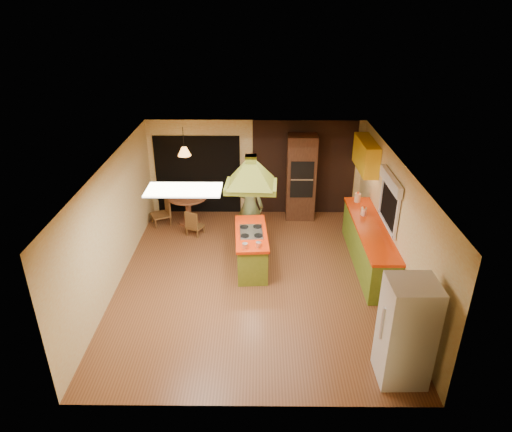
{
  "coord_description": "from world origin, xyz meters",
  "views": [
    {
      "loc": [
        0.11,
        -7.91,
        5.29
      ],
      "look_at": [
        0.04,
        0.6,
        1.15
      ],
      "focal_mm": 32.0,
      "sensor_mm": 36.0,
      "label": 1
    }
  ],
  "objects_px": {
    "wall_oven": "(301,177)",
    "dining_table": "(188,204)",
    "kitchen_island": "(251,249)",
    "man": "(250,206)",
    "canister_large": "(358,198)",
    "refrigerator": "(406,332)"
  },
  "relations": [
    {
      "from": "wall_oven",
      "to": "dining_table",
      "type": "bearing_deg",
      "value": -171.86
    },
    {
      "from": "kitchen_island",
      "to": "dining_table",
      "type": "height_order",
      "value": "kitchen_island"
    },
    {
      "from": "refrigerator",
      "to": "canister_large",
      "type": "distance_m",
      "value": 4.51
    },
    {
      "from": "wall_oven",
      "to": "man",
      "type": "bearing_deg",
      "value": -133.81
    },
    {
      "from": "dining_table",
      "to": "canister_large",
      "type": "xyz_separation_m",
      "value": [
        4.1,
        -0.73,
        0.51
      ]
    },
    {
      "from": "canister_large",
      "to": "dining_table",
      "type": "bearing_deg",
      "value": 169.93
    },
    {
      "from": "man",
      "to": "canister_large",
      "type": "bearing_deg",
      "value": -157.12
    },
    {
      "from": "kitchen_island",
      "to": "canister_large",
      "type": "distance_m",
      "value": 2.88
    },
    {
      "from": "man",
      "to": "canister_large",
      "type": "xyz_separation_m",
      "value": [
        2.51,
        0.19,
        0.14
      ]
    },
    {
      "from": "dining_table",
      "to": "canister_large",
      "type": "bearing_deg",
      "value": -10.07
    },
    {
      "from": "canister_large",
      "to": "man",
      "type": "bearing_deg",
      "value": -175.59
    },
    {
      "from": "kitchen_island",
      "to": "dining_table",
      "type": "distance_m",
      "value": 2.66
    },
    {
      "from": "refrigerator",
      "to": "dining_table",
      "type": "bearing_deg",
      "value": 126.04
    },
    {
      "from": "kitchen_island",
      "to": "refrigerator",
      "type": "bearing_deg",
      "value": -57.03
    },
    {
      "from": "man",
      "to": "kitchen_island",
      "type": "bearing_deg",
      "value": 110.93
    },
    {
      "from": "man",
      "to": "refrigerator",
      "type": "xyz_separation_m",
      "value": [
        2.37,
        -4.31,
        -0.03
      ]
    },
    {
      "from": "refrigerator",
      "to": "wall_oven",
      "type": "distance_m",
      "value": 5.71
    },
    {
      "from": "kitchen_island",
      "to": "dining_table",
      "type": "relative_size",
      "value": 1.7
    },
    {
      "from": "refrigerator",
      "to": "dining_table",
      "type": "distance_m",
      "value": 6.57
    },
    {
      "from": "kitchen_island",
      "to": "canister_large",
      "type": "height_order",
      "value": "canister_large"
    },
    {
      "from": "refrigerator",
      "to": "canister_large",
      "type": "bearing_deg",
      "value": 87.14
    },
    {
      "from": "man",
      "to": "wall_oven",
      "type": "relative_size",
      "value": 0.8
    }
  ]
}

